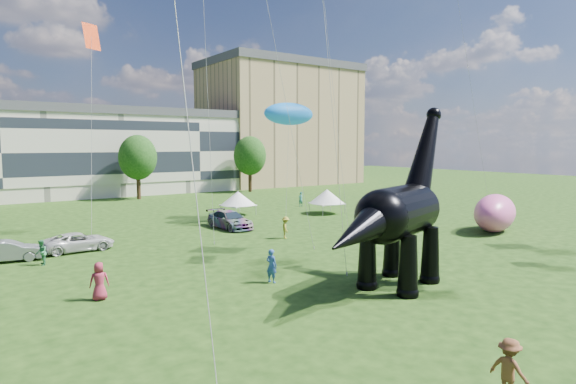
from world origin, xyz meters
TOP-DOWN VIEW (x-y plane):
  - ground at (0.00, 0.00)m, footprint 220.00×220.00m
  - apartment_block at (40.00, 65.00)m, footprint 28.00×18.00m
  - tree_mid_right at (8.00, 53.00)m, footprint 5.20×5.20m
  - tree_far_right at (26.00, 53.00)m, footprint 5.20×5.20m
  - dinosaur_sculpture at (5.70, 3.72)m, footprint 12.34×5.65m
  - car_grey at (-10.56, 22.11)m, footprint 4.39×2.09m
  - car_white at (-6.11, 22.81)m, footprint 4.85×2.37m
  - car_dark at (7.15, 24.83)m, footprint 2.54×5.57m
  - gazebo_near at (11.81, 31.63)m, footprint 4.29×4.29m
  - gazebo_far at (20.41, 27.05)m, footprint 4.28×4.28m
  - inflatable_pink at (25.38, 10.14)m, footprint 7.29×5.47m
  - visitors at (-4.88, 12.15)m, footprint 52.14×40.55m
  - kites at (1.88, 18.26)m, footprint 65.15×42.98m

SIDE VIEW (x-z plane):
  - ground at x=0.00m, z-range 0.00..0.00m
  - car_white at x=-6.11m, z-range 0.00..1.33m
  - car_grey at x=-10.56m, z-range 0.00..1.39m
  - car_dark at x=7.15m, z-range 0.00..1.58m
  - visitors at x=-4.88m, z-range -0.04..1.85m
  - inflatable_pink at x=25.38m, z-range 0.00..3.27m
  - gazebo_near at x=11.81m, z-range 0.52..3.10m
  - gazebo_far at x=20.41m, z-range 0.54..3.23m
  - dinosaur_sculpture at x=5.70m, z-range -1.25..8.94m
  - tree_mid_right at x=8.00m, z-range 1.57..11.01m
  - tree_far_right at x=26.00m, z-range 1.57..11.01m
  - apartment_block at x=40.00m, z-range 0.00..22.00m
  - kites at x=1.88m, z-range 0.07..29.18m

